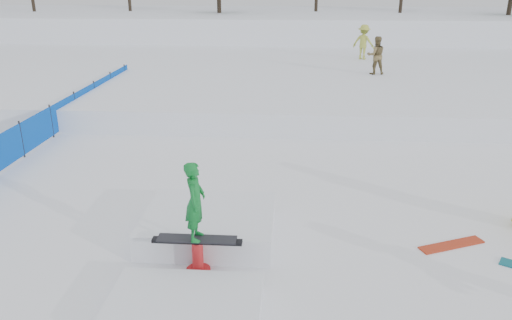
# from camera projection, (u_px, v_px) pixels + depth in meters

# --- Properties ---
(ground) EXTENTS (120.00, 120.00, 0.00)m
(ground) POSITION_uv_depth(u_px,v_px,m) (224.00, 247.00, 9.82)
(ground) COLOR white
(snow_berm) EXTENTS (60.00, 14.00, 2.40)m
(snow_berm) POSITION_uv_depth(u_px,v_px,m) (275.00, 28.00, 37.42)
(snow_berm) COLOR white
(snow_berm) RESTS_ON ground
(snow_midrise) EXTENTS (50.00, 18.00, 0.80)m
(snow_midrise) POSITION_uv_depth(u_px,v_px,m) (266.00, 74.00, 24.62)
(snow_midrise) COLOR white
(snow_midrise) RESTS_ON ground
(safety_fence) EXTENTS (0.05, 16.00, 1.10)m
(safety_fence) POSITION_uv_depth(u_px,v_px,m) (51.00, 121.00, 16.21)
(safety_fence) COLOR #0543AF
(safety_fence) RESTS_ON ground
(walker_olive) EXTENTS (0.87, 0.71, 1.67)m
(walker_olive) POSITION_uv_depth(u_px,v_px,m) (376.00, 55.00, 22.20)
(walker_olive) COLOR brown
(walker_olive) RESTS_ON snow_midrise
(walker_ygreen) EXTENTS (1.32, 1.11, 1.78)m
(walker_ygreen) POSITION_uv_depth(u_px,v_px,m) (364.00, 42.00, 26.12)
(walker_ygreen) COLOR #A9B33E
(walker_ygreen) RESTS_ON snow_midrise
(loose_board_red) EXTENTS (1.40, 0.81, 0.03)m
(loose_board_red) POSITION_uv_depth(u_px,v_px,m) (452.00, 245.00, 9.87)
(loose_board_red) COLOR #A42C14
(loose_board_red) RESTS_ON ground
(jib_rail_feature) EXTENTS (2.60, 4.40, 2.11)m
(jib_rail_feature) POSITION_uv_depth(u_px,v_px,m) (203.00, 241.00, 9.44)
(jib_rail_feature) COLOR white
(jib_rail_feature) RESTS_ON ground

